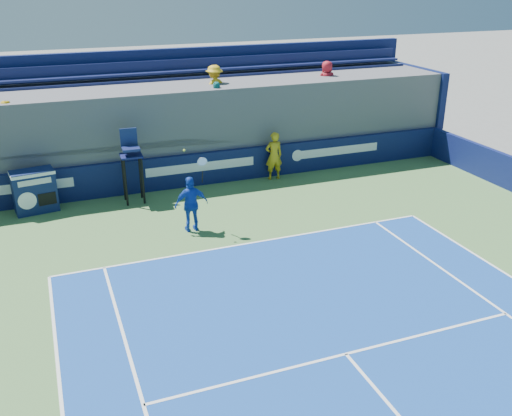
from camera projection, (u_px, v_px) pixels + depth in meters
name	position (u px, v px, depth m)	size (l,w,h in m)	color
ball_person	(274.00, 156.00, 21.01)	(0.65, 0.43, 1.80)	gold
back_hoarding	(201.00, 169.00, 20.55)	(20.40, 0.21, 1.20)	#0B1440
match_clock	(34.00, 190.00, 18.18)	(1.41, 0.91, 1.40)	#0E1B49
umpire_chair	(131.00, 158.00, 18.68)	(0.72, 0.72, 2.48)	black
tennis_player	(191.00, 204.00, 16.76)	(1.00, 0.43, 2.57)	#153EB1
stadium_seating	(185.00, 123.00, 21.84)	(21.00, 4.05, 4.40)	#515156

